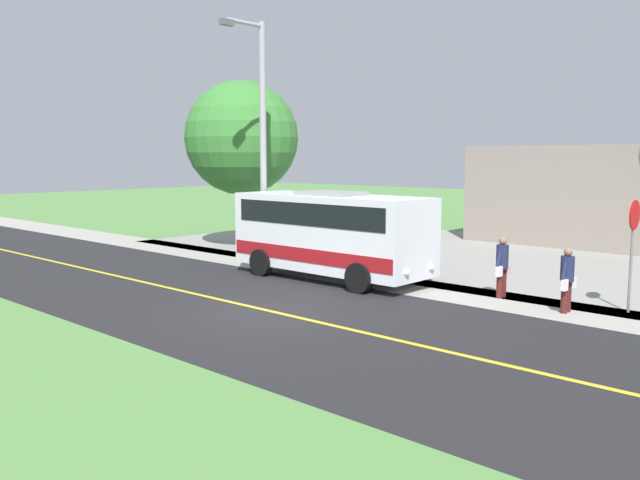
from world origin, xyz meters
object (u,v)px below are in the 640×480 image
pedestrian_waiting (502,265)px  stop_sign (633,236)px  shuttle_bus_front (331,231)px  tree_curbside (241,138)px  pedestrian_with_bags (567,278)px  street_light_pole (261,134)px

pedestrian_waiting → stop_sign: (-0.54, 3.26, 1.03)m
shuttle_bus_front → stop_sign: stop_sign is taller
pedestrian_waiting → tree_curbside: size_ratio=0.24×
stop_sign → pedestrian_waiting: bearing=-80.6°
pedestrian_with_bags → pedestrian_waiting: 2.14m
stop_sign → street_light_pole: bearing=-84.4°
shuttle_bus_front → street_light_pole: bearing=-96.5°
street_light_pole → tree_curbside: bearing=-122.3°
stop_sign → tree_curbside: (-1.30, -16.45, 2.78)m
pedestrian_with_bags → tree_curbside: (-2.38, -15.26, 3.85)m
shuttle_bus_front → tree_curbside: tree_curbside is taller
shuttle_bus_front → tree_curbside: (-2.94, -7.75, 3.18)m
tree_curbside → shuttle_bus_front: bearing=69.2°
stop_sign → pedestrian_with_bags: bearing=-47.8°
stop_sign → tree_curbside: bearing=-94.5°
stop_sign → tree_curbside: size_ratio=0.40×
shuttle_bus_front → pedestrian_waiting: (-1.11, 5.44, -0.64)m
pedestrian_with_bags → tree_curbside: 15.91m
pedestrian_with_bags → street_light_pole: bearing=-89.3°
pedestrian_with_bags → stop_sign: (-1.08, 1.19, 1.07)m
shuttle_bus_front → stop_sign: bearing=100.7°
pedestrian_with_bags → pedestrian_waiting: size_ratio=0.97×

